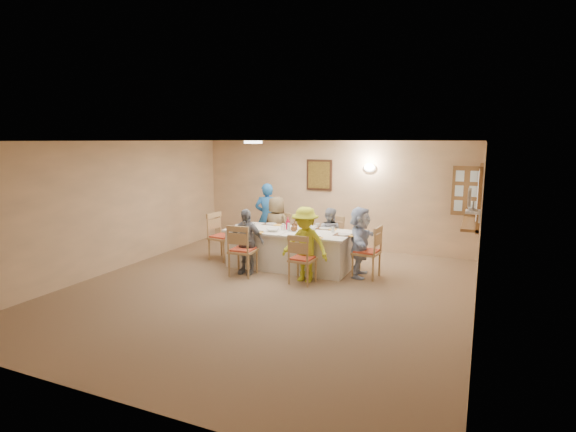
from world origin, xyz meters
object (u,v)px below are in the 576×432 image
at_px(diner_right_end, 360,242).
at_px(diner_back_left, 276,227).
at_px(chair_back_right, 331,239).
at_px(condiment_ketchup, 288,223).
at_px(chair_right_end, 366,251).
at_px(caregiver, 267,217).
at_px(diner_front_left, 246,241).
at_px(chair_front_left, 243,249).
at_px(chair_back_left, 279,235).
at_px(serving_hatch, 480,196).
at_px(desk_fan, 471,202).
at_px(chair_front_right, 303,258).
at_px(diner_front_right, 305,245).
at_px(chair_left_end, 222,236).
at_px(diner_back_right, 329,235).
at_px(dining_table, 289,249).

bearing_deg(diner_right_end, diner_back_left, 64.83).
xyz_separation_m(chair_back_right, condiment_ketchup, (-0.65, -0.76, 0.41)).
distance_m(chair_right_end, caregiver, 2.86).
bearing_deg(caregiver, diner_right_end, 137.89).
xyz_separation_m(diner_front_left, diner_right_end, (2.02, 0.68, 0.03)).
relative_size(chair_front_left, diner_right_end, 0.75).
relative_size(chair_back_left, chair_back_right, 0.99).
xyz_separation_m(serving_hatch, diner_front_left, (-4.00, -1.64, -0.88)).
bearing_deg(desk_fan, chair_back_right, 156.10).
xyz_separation_m(chair_front_right, caregiver, (-1.65, 1.95, 0.32)).
bearing_deg(chair_front_right, chair_back_right, -86.63).
height_order(diner_front_right, condiment_ketchup, diner_front_right).
bearing_deg(chair_back_left, chair_right_end, -21.17).
bearing_deg(caregiver, condiment_ketchup, 115.01).
bearing_deg(chair_back_left, diner_front_left, -90.76).
height_order(chair_left_end, diner_front_right, diner_front_right).
height_order(serving_hatch, condiment_ketchup, serving_hatch).
distance_m(diner_front_right, caregiver, 2.47).
bearing_deg(chair_right_end, diner_front_right, -49.20).
bearing_deg(diner_front_right, condiment_ketchup, 135.61).
height_order(chair_left_end, caregiver, caregiver).
xyz_separation_m(chair_right_end, diner_back_right, (-0.95, 0.68, 0.09)).
relative_size(dining_table, condiment_ketchup, 9.93).
distance_m(desk_fan, chair_back_left, 4.21).
bearing_deg(diner_front_right, chair_front_left, -170.54).
distance_m(diner_front_right, condiment_ketchup, 0.99).
xyz_separation_m(dining_table, diner_back_left, (-0.60, 0.68, 0.28)).
bearing_deg(dining_table, diner_front_right, -48.58).
bearing_deg(desk_fan, chair_left_end, 175.37).
bearing_deg(diner_front_right, diner_right_end, 43.42).
xyz_separation_m(chair_back_left, condiment_ketchup, (0.55, -0.76, 0.42)).
xyz_separation_m(diner_front_right, condiment_ketchup, (-0.65, 0.72, 0.21)).
height_order(chair_right_end, caregiver, caregiver).
distance_m(diner_back_left, condiment_ketchup, 0.87).
bearing_deg(diner_back_right, diner_front_left, 51.72).
bearing_deg(condiment_ketchup, caregiver, 132.16).
distance_m(diner_right_end, condiment_ketchup, 1.49).
distance_m(diner_front_left, caregiver, 1.89).
bearing_deg(diner_back_right, dining_table, 51.72).
distance_m(chair_front_left, diner_back_right, 1.91).
bearing_deg(chair_back_left, chair_back_right, -0.76).
bearing_deg(chair_back_left, diner_back_left, -90.76).
bearing_deg(diner_back_right, condiment_ketchup, 47.56).
xyz_separation_m(diner_back_right, diner_front_right, (0.00, -1.36, 0.10)).
relative_size(chair_front_right, chair_left_end, 0.90).
bearing_deg(chair_left_end, desk_fan, -86.22).
height_order(chair_front_left, diner_right_end, diner_right_end).
height_order(chair_back_left, chair_back_right, chair_back_right).
distance_m(diner_back_right, condiment_ketchup, 0.96).
relative_size(dining_table, diner_back_right, 2.15).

